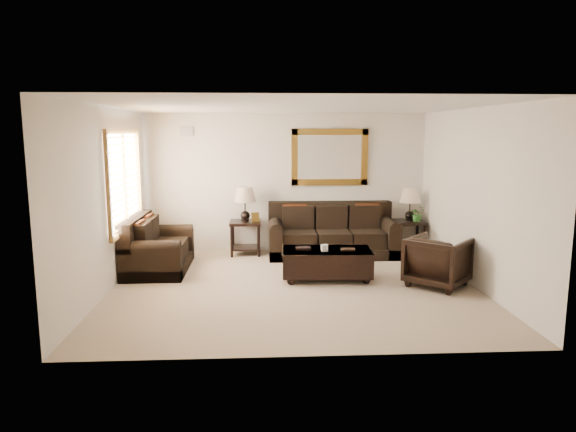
{
  "coord_description": "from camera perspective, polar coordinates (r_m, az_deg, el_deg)",
  "views": [
    {
      "loc": [
        -0.5,
        -7.56,
        2.32
      ],
      "look_at": [
        -0.06,
        0.6,
        0.99
      ],
      "focal_mm": 32.0,
      "sensor_mm": 36.0,
      "label": 1
    }
  ],
  "objects": [
    {
      "name": "room",
      "position": [
        7.64,
        0.68,
        1.92
      ],
      "size": [
        5.51,
        5.01,
        2.71
      ],
      "color": "gray",
      "rests_on": "ground"
    },
    {
      "name": "window",
      "position": [
        8.78,
        -17.64,
        3.75
      ],
      "size": [
        0.07,
        1.96,
        1.66
      ],
      "color": "white",
      "rests_on": "room"
    },
    {
      "name": "loveseat",
      "position": [
        9.05,
        -14.53,
        -3.72
      ],
      "size": [
        0.98,
        1.65,
        0.93
      ],
      "rotation": [
        0.0,
        0.0,
        1.57
      ],
      "color": "black",
      "rests_on": "room"
    },
    {
      "name": "sofa",
      "position": [
        9.88,
        4.89,
        -2.26
      ],
      "size": [
        2.42,
        1.04,
        0.99
      ],
      "color": "black",
      "rests_on": "room"
    },
    {
      "name": "potted_plant",
      "position": [
        10.23,
        14.18,
        0.06
      ],
      "size": [
        0.35,
        0.37,
        0.24
      ],
      "primitive_type": "imported",
      "rotation": [
        0.0,
        0.0,
        0.3
      ],
      "color": "#296021",
      "rests_on": "end_table_right"
    },
    {
      "name": "mirror",
      "position": [
        10.14,
        4.66,
        6.53
      ],
      "size": [
        1.5,
        0.06,
        1.1
      ],
      "color": "#4C280F",
      "rests_on": "room"
    },
    {
      "name": "end_table_right",
      "position": [
        10.28,
        13.36,
        0.57
      ],
      "size": [
        0.57,
        0.57,
        1.26
      ],
      "color": "black",
      "rests_on": "room"
    },
    {
      "name": "armchair",
      "position": [
        8.17,
        16.35,
        -4.6
      ],
      "size": [
        1.12,
        1.12,
        0.84
      ],
      "primitive_type": "imported",
      "rotation": [
        0.0,
        0.0,
        2.4
      ],
      "color": "black",
      "rests_on": "floor"
    },
    {
      "name": "air_vent",
      "position": [
        10.14,
        -11.19,
        9.22
      ],
      "size": [
        0.25,
        0.02,
        0.18
      ],
      "primitive_type": "cube",
      "color": "#999999",
      "rests_on": "room"
    },
    {
      "name": "coffee_table",
      "position": [
        8.25,
        4.33,
        -4.98
      ],
      "size": [
        1.47,
        0.85,
        0.6
      ],
      "rotation": [
        0.0,
        0.0,
        -0.06
      ],
      "color": "black",
      "rests_on": "room"
    },
    {
      "name": "end_table_left",
      "position": [
        9.84,
        -4.77,
        0.6
      ],
      "size": [
        0.59,
        0.59,
        1.3
      ],
      "color": "black",
      "rests_on": "room"
    }
  ]
}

